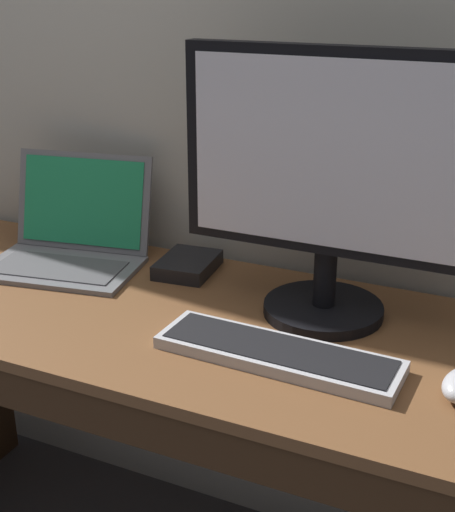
# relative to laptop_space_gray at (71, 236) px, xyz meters

# --- Properties ---
(desk) EXTENTS (1.61, 0.60, 0.74)m
(desk) POSITION_rel_laptop_space_gray_xyz_m (0.36, -0.15, -0.32)
(desk) COLOR brown
(desk) RESTS_ON ground
(laptop_space_gray) EXTENTS (0.39, 0.33, 0.24)m
(laptop_space_gray) POSITION_rel_laptop_space_gray_xyz_m (0.00, 0.00, 0.00)
(laptop_space_gray) COLOR slate
(laptop_space_gray) RESTS_ON desk
(external_monitor) EXTENTS (0.56, 0.24, 0.52)m
(external_monitor) POSITION_rel_laptop_space_gray_xyz_m (0.63, -0.04, 0.22)
(external_monitor) COLOR black
(external_monitor) RESTS_ON desk
(wired_keyboard) EXTENTS (0.44, 0.14, 0.02)m
(wired_keyboard) POSITION_rel_laptop_space_gray_xyz_m (0.61, -0.23, -0.05)
(wired_keyboard) COLOR #BCBCC1
(wired_keyboard) RESTS_ON desk
(external_drive_box) EXTENTS (0.13, 0.17, 0.03)m
(external_drive_box) POSITION_rel_laptop_space_gray_xyz_m (0.28, 0.06, -0.05)
(external_drive_box) COLOR black
(external_drive_box) RESTS_ON desk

